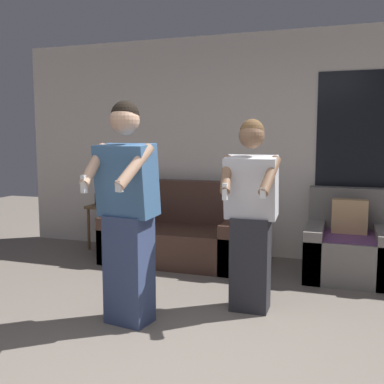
% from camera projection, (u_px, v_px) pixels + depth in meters
% --- Properties ---
extents(wall_back, '(6.44, 0.07, 2.70)m').
position_uv_depth(wall_back, '(261.00, 146.00, 5.45)').
color(wall_back, silver).
rests_on(wall_back, ground_plane).
extents(couch, '(1.72, 0.96, 0.93)m').
position_uv_depth(couch, '(182.00, 235.00, 5.37)').
color(couch, '#472D23').
rests_on(couch, ground_plane).
extents(armchair, '(0.86, 0.93, 0.90)m').
position_uv_depth(armchair, '(348.00, 247.00, 4.76)').
color(armchair, slate).
rests_on(armchair, ground_plane).
extents(side_table, '(0.43, 0.41, 0.73)m').
position_uv_depth(side_table, '(107.00, 212.00, 5.93)').
color(side_table, brown).
rests_on(side_table, ground_plane).
extents(person_left, '(0.51, 0.53, 1.73)m').
position_uv_depth(person_left, '(127.00, 213.00, 3.45)').
color(person_left, '#384770').
rests_on(person_left, ground_plane).
extents(person_right, '(0.49, 0.48, 1.61)m').
position_uv_depth(person_right, '(251.00, 216.00, 3.72)').
color(person_right, '#28282D').
rests_on(person_right, ground_plane).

